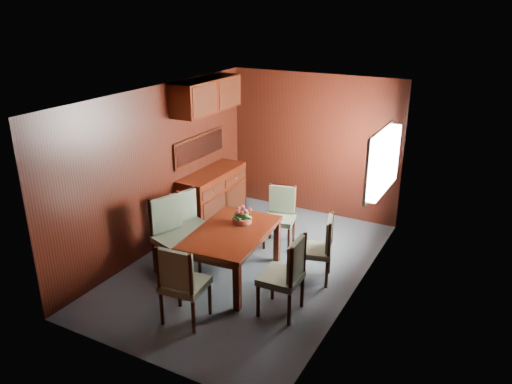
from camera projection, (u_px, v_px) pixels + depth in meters
The scene contains 11 objects.
ground at pixel (250, 266), 7.02m from camera, with size 4.50×4.50×0.00m, color #36424A.
room_shell at pixel (254, 147), 6.75m from camera, with size 3.06×4.52×2.41m.
sideboard at pixel (213, 197), 8.23m from camera, with size 0.48×1.40×0.90m, color #361006.
dining_table at pixel (231, 238), 6.54m from camera, with size 1.03×1.53×0.68m.
chair_left_near at pixel (172, 231), 6.70m from camera, with size 0.63×0.64×1.07m.
chair_left_far at pixel (189, 220), 7.17m from camera, with size 0.56×0.57×0.97m.
chair_right_near at pixel (287, 272), 5.76m from camera, with size 0.47×0.49×1.00m.
chair_right_far at pixel (321, 245), 6.50m from camera, with size 0.52×0.53×0.91m.
chair_head at pixel (181, 281), 5.59m from camera, with size 0.52×0.50×1.00m.
chair_foot at pixel (280, 213), 7.49m from camera, with size 0.51×0.50×0.92m.
flower_centerpiece at pixel (242, 214), 6.70m from camera, with size 0.27×0.27×0.27m.
Camera 1 is at (3.00, -5.40, 3.50)m, focal length 35.00 mm.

